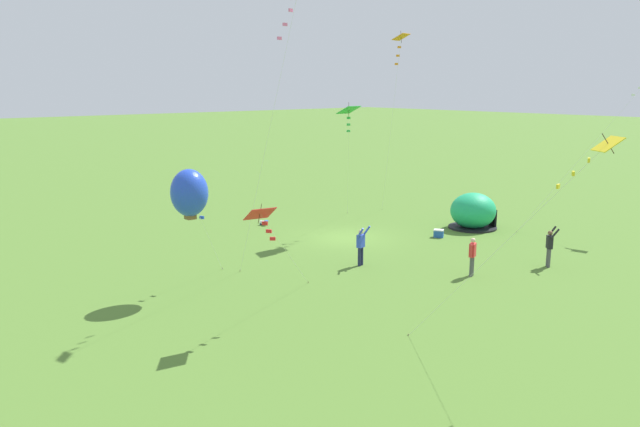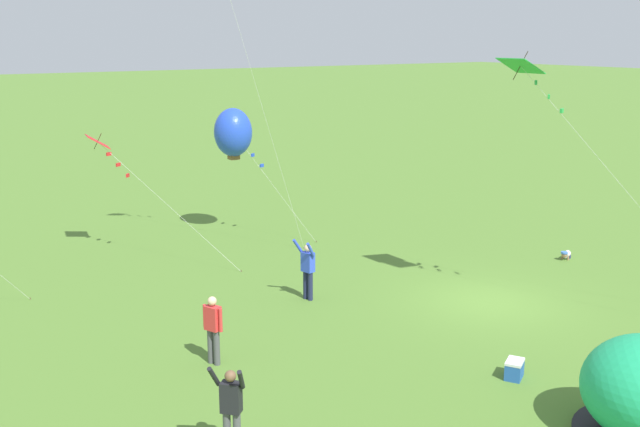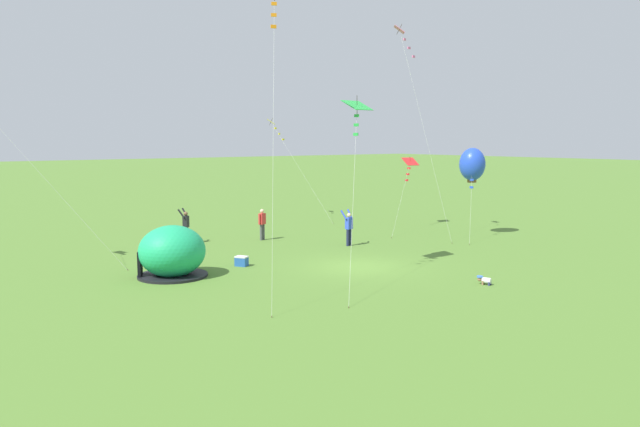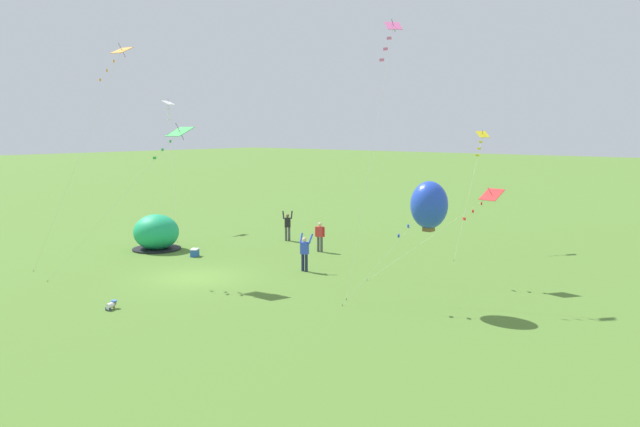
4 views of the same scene
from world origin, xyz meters
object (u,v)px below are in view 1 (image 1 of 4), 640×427
at_px(person_arms_raised, 550,246).
at_px(kite_orange, 400,45).
at_px(kite_yellow, 593,158).
at_px(popup_tent, 473,212).
at_px(kite_blue, 189,193).
at_px(person_watching_sky, 361,245).
at_px(kite_red, 262,218).
at_px(person_with_toddler, 472,255).
at_px(toddler_crawling, 264,222).
at_px(kite_green, 349,114).
at_px(kite_pink, 293,10).
at_px(cooler_box, 439,233).

distance_m(person_arms_raised, kite_orange, 14.53).
bearing_deg(kite_yellow, popup_tent, -135.66).
bearing_deg(kite_blue, person_watching_sky, 168.68).
bearing_deg(kite_red, kite_blue, -91.00).
bearing_deg(person_with_toddler, toddler_crawling, -85.65).
bearing_deg(kite_yellow, person_with_toddler, -127.40).
xyz_separation_m(kite_red, kite_green, (-11.66, -8.35, 2.82)).
bearing_deg(person_watching_sky, kite_orange, -147.13).
bearing_deg(person_watching_sky, kite_pink, 8.87).
bearing_deg(kite_pink, popup_tent, -172.26).
distance_m(person_watching_sky, kite_blue, 8.62).
xyz_separation_m(popup_tent, kite_red, (18.42, 4.81, 2.94)).
height_order(kite_yellow, kite_orange, kite_orange).
relative_size(popup_tent, person_arms_raised, 1.49).
bearing_deg(kite_green, person_with_toddler, 83.26).
relative_size(person_arms_raised, kite_red, 0.37).
distance_m(cooler_box, kite_blue, 15.52).
distance_m(person_with_toddler, kite_green, 10.92).
distance_m(popup_tent, kite_green, 9.55).
bearing_deg(person_arms_raised, kite_green, -75.32).
bearing_deg(cooler_box, person_watching_sky, 9.36).
height_order(popup_tent, toddler_crawling, popup_tent).
height_order(toddler_crawling, person_with_toddler, person_with_toddler).
bearing_deg(toddler_crawling, person_watching_sky, 81.29).
bearing_deg(toddler_crawling, cooler_box, 122.78).
bearing_deg(kite_orange, kite_blue, 12.55).
relative_size(cooler_box, kite_orange, 0.06).
height_order(popup_tent, cooler_box, popup_tent).
xyz_separation_m(popup_tent, person_with_toddler, (7.84, 5.66, -0.03)).
relative_size(cooler_box, person_arms_raised, 0.34).
height_order(person_watching_sky, kite_orange, kite_orange).
bearing_deg(kite_orange, toddler_crawling, -37.13).
height_order(cooler_box, kite_yellow, kite_yellow).
bearing_deg(toddler_crawling, person_with_toddler, 94.35).
bearing_deg(kite_pink, kite_orange, -154.86).
relative_size(cooler_box, kite_green, 0.09).
bearing_deg(person_with_toddler, kite_orange, -119.25).
bearing_deg(kite_yellow, kite_red, -62.79).
bearing_deg(toddler_crawling, kite_blue, 41.51).
xyz_separation_m(cooler_box, kite_red, (15.11, 4.66, 3.71)).
distance_m(toddler_crawling, kite_green, 8.56).
relative_size(kite_yellow, kite_red, 1.36).
xyz_separation_m(cooler_box, person_arms_raised, (0.66, 6.96, 0.78)).
relative_size(person_watching_sky, kite_orange, 0.17).
relative_size(cooler_box, kite_red, 0.13).
relative_size(kite_yellow, kite_pink, 0.59).
relative_size(cooler_box, person_watching_sky, 0.34).
bearing_deg(kite_pink, kite_blue, -33.48).
height_order(popup_tent, person_with_toddler, popup_tent).
bearing_deg(kite_green, toddler_crawling, -66.68).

